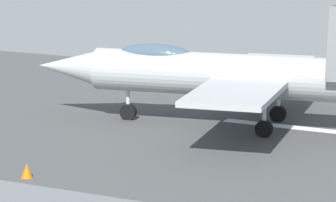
# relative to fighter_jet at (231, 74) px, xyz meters

# --- Properties ---
(ground_plane) EXTENTS (400.00, 400.00, 0.00)m
(ground_plane) POSITION_rel_fighter_jet_xyz_m (-3.65, -1.08, -2.43)
(ground_plane) COLOR slate
(runway_strip) EXTENTS (240.00, 26.00, 0.02)m
(runway_strip) POSITION_rel_fighter_jet_xyz_m (-3.66, -1.08, -2.42)
(runway_strip) COLOR #454645
(runway_strip) RESTS_ON ground
(fighter_jet) EXTENTS (17.74, 13.57, 5.63)m
(fighter_jet) POSITION_rel_fighter_jet_xyz_m (0.00, 0.00, 0.00)
(fighter_jet) COLOR #A3A6A6
(fighter_jet) RESTS_ON ground
(marker_cone_mid) EXTENTS (0.44, 0.44, 0.55)m
(marker_cone_mid) POSITION_rel_fighter_jet_xyz_m (3.21, 11.28, -2.16)
(marker_cone_mid) COLOR orange
(marker_cone_mid) RESTS_ON ground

